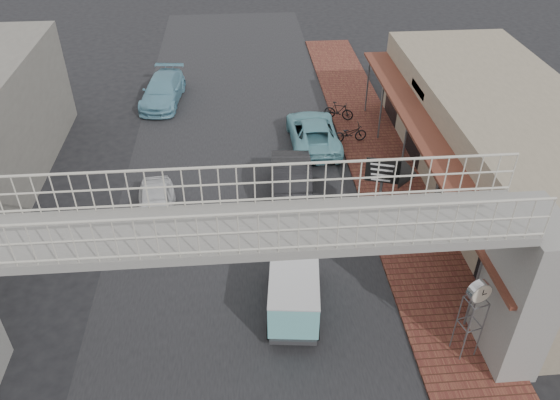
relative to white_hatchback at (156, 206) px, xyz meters
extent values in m
plane|color=black|center=(3.30, -3.41, -0.62)|extent=(120.00, 120.00, 0.00)
cube|color=black|center=(3.30, -3.41, -0.61)|extent=(10.00, 60.00, 0.01)
cube|color=brown|center=(9.80, -0.41, -0.57)|extent=(3.00, 40.00, 0.10)
cube|color=gray|center=(14.30, 0.59, 1.38)|extent=(6.00, 18.00, 4.00)
cube|color=brown|center=(11.00, 0.59, 2.28)|extent=(1.80, 18.00, 0.12)
cube|color=silver|center=(11.35, 4.09, 2.68)|extent=(0.08, 2.60, 0.90)
cube|color=#B21914|center=(11.35, -2.41, 2.68)|extent=(0.08, 2.20, 0.80)
cube|color=gray|center=(10.90, -7.41, 1.88)|extent=(1.20, 2.40, 5.00)
cube|color=gray|center=(3.30, -7.41, 4.50)|extent=(14.00, 2.00, 0.24)
cube|color=beige|center=(3.30, -6.46, 5.17)|extent=(14.00, 0.08, 1.10)
cube|color=beige|center=(3.30, -8.36, 5.17)|extent=(14.00, 0.08, 1.10)
imported|color=white|center=(0.00, 0.00, 0.00)|extent=(1.76, 3.75, 1.24)
imported|color=black|center=(5.42, 0.72, 0.16)|extent=(1.98, 4.83, 1.56)
imported|color=#6EB3BF|center=(6.93, 5.38, 0.06)|extent=(2.29, 4.89, 1.35)
imported|color=#6FABC2|center=(-0.70, 10.76, 0.07)|extent=(2.45, 4.96, 1.38)
cylinder|color=black|center=(4.35, -3.93, -0.31)|extent=(0.28, 0.64, 0.62)
cylinder|color=black|center=(5.73, -4.09, -0.31)|extent=(0.28, 0.64, 0.62)
cylinder|color=black|center=(4.08, -6.31, -0.31)|extent=(0.28, 0.64, 0.62)
cylinder|color=black|center=(5.46, -6.47, -0.31)|extent=(0.28, 0.64, 0.62)
cube|color=#7FD9DC|center=(4.88, -5.46, 0.43)|extent=(1.82, 3.00, 1.20)
cube|color=#7FD9DC|center=(5.06, -3.83, 0.23)|extent=(1.52, 0.96, 0.80)
cube|color=black|center=(4.88, -5.46, 0.76)|extent=(1.80, 2.47, 0.44)
cube|color=silver|center=(4.88, -5.46, 1.05)|extent=(1.84, 3.00, 0.05)
imported|color=black|center=(8.72, 5.35, -0.07)|extent=(1.76, 0.82, 0.89)
imported|color=black|center=(8.60, 7.76, -0.05)|extent=(1.59, 1.02, 0.93)
cylinder|color=#59595B|center=(9.44, -7.23, 0.54)|extent=(0.04, 0.04, 2.12)
cylinder|color=#59595B|center=(9.93, -7.10, 0.54)|extent=(0.04, 0.04, 2.12)
cylinder|color=#59595B|center=(9.57, -7.72, 0.54)|extent=(0.04, 0.04, 2.12)
cylinder|color=#59595B|center=(10.06, -7.59, 0.54)|extent=(0.04, 0.04, 2.12)
cylinder|color=silver|center=(9.75, -7.41, 1.96)|extent=(0.73, 0.41, 0.69)
cylinder|color=beige|center=(9.78, -7.54, 1.96)|extent=(0.59, 0.18, 0.61)
cylinder|color=beige|center=(9.72, -7.29, 1.96)|extent=(0.59, 0.18, 0.61)
cylinder|color=#59595B|center=(8.50, -1.43, 1.02)|extent=(0.11, 0.11, 3.07)
cube|color=black|center=(8.49, -1.46, 2.13)|extent=(1.23, 0.44, 0.95)
cone|color=black|center=(9.35, -1.73, 2.13)|extent=(0.95, 1.30, 1.16)
cube|color=white|center=(8.43, -1.48, 2.08)|extent=(0.81, 0.26, 0.64)
camera|label=1|loc=(3.44, -17.56, 12.67)|focal=35.00mm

